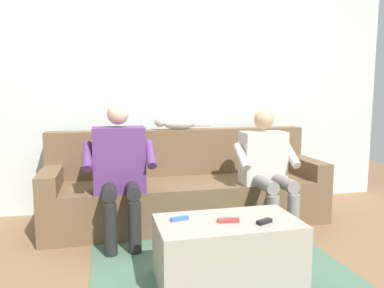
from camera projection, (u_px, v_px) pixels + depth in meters
ground_plane at (207, 250)px, 2.89m from camera, size 8.00×8.00×0.00m
back_wall at (175, 77)px, 3.93m from camera, size 4.84×0.06×2.76m
couch at (186, 189)px, 3.58m from camera, size 2.58×0.78×0.85m
coffee_table at (228, 251)px, 2.40m from camera, size 0.91×0.50×0.41m
person_left_seated at (267, 164)px, 3.28m from camera, size 0.54×0.58×1.07m
person_right_seated at (120, 165)px, 3.03m from camera, size 0.57×0.53×1.13m
cat_on_backrest at (176, 122)px, 3.71m from camera, size 0.57×0.12×0.14m
remote_red at (228, 220)px, 2.34m from camera, size 0.14×0.06×0.02m
remote_blue at (179, 219)px, 2.37m from camera, size 0.12×0.05×0.02m
remote_black at (264, 221)px, 2.31m from camera, size 0.12×0.08×0.02m
floor_rug at (220, 269)px, 2.58m from camera, size 1.74×1.74×0.01m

